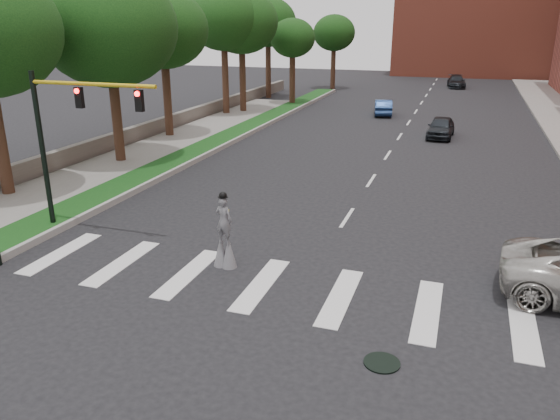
# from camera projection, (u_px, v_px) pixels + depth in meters

# --- Properties ---
(ground_plane) EXTENTS (160.00, 160.00, 0.00)m
(ground_plane) POSITION_uv_depth(u_px,v_px,m) (290.00, 306.00, 16.05)
(ground_plane) COLOR black
(ground_plane) RESTS_ON ground
(grass_median) EXTENTS (2.00, 60.00, 0.25)m
(grass_median) POSITION_uv_depth(u_px,v_px,m) (219.00, 141.00, 37.38)
(grass_median) COLOR #113C13
(grass_median) RESTS_ON ground
(median_curb) EXTENTS (0.20, 60.00, 0.28)m
(median_curb) POSITION_uv_depth(u_px,v_px,m) (233.00, 142.00, 37.06)
(median_curb) COLOR #969791
(median_curb) RESTS_ON ground
(sidewalk_left) EXTENTS (4.00, 60.00, 0.18)m
(sidewalk_left) POSITION_uv_depth(u_px,v_px,m) (90.00, 174.00, 29.36)
(sidewalk_left) COLOR slate
(sidewalk_left) RESTS_ON ground
(stone_wall) EXTENTS (0.50, 56.00, 1.10)m
(stone_wall) POSITION_uv_depth(u_px,v_px,m) (163.00, 125.00, 40.69)
(stone_wall) COLOR #615B53
(stone_wall) RESTS_ON ground
(manhole) EXTENTS (0.90, 0.90, 0.04)m
(manhole) POSITION_uv_depth(u_px,v_px,m) (382.00, 363.00, 13.35)
(manhole) COLOR black
(manhole) RESTS_ON ground
(building_backdrop) EXTENTS (26.00, 14.00, 18.00)m
(building_backdrop) POSITION_uv_depth(u_px,v_px,m) (488.00, 12.00, 81.03)
(building_backdrop) COLOR #BB513B
(building_backdrop) RESTS_ON ground
(traffic_signal) EXTENTS (5.30, 0.23, 6.20)m
(traffic_signal) POSITION_uv_depth(u_px,v_px,m) (66.00, 128.00, 20.33)
(traffic_signal) COLOR black
(traffic_signal) RESTS_ON ground
(stilt_performer) EXTENTS (0.84, 0.56, 2.66)m
(stilt_performer) POSITION_uv_depth(u_px,v_px,m) (224.00, 239.00, 18.31)
(stilt_performer) COLOR #382116
(stilt_performer) RESTS_ON ground
(car_near) EXTENTS (1.90, 4.35, 1.46)m
(car_near) POSITION_uv_depth(u_px,v_px,m) (441.00, 127.00, 38.85)
(car_near) COLOR black
(car_near) RESTS_ON ground
(car_mid) EXTENTS (2.13, 4.32, 1.36)m
(car_mid) POSITION_uv_depth(u_px,v_px,m) (383.00, 107.00, 48.04)
(car_mid) COLOR navy
(car_mid) RESTS_ON ground
(car_far) EXTENTS (2.52, 5.11, 1.43)m
(car_far) POSITION_uv_depth(u_px,v_px,m) (456.00, 82.00, 67.61)
(car_far) COLOR black
(car_far) RESTS_ON ground
(tree_2) EXTENTS (7.57, 7.57, 10.79)m
(tree_2) POSITION_uv_depth(u_px,v_px,m) (108.00, 28.00, 29.66)
(tree_2) COLOR #382116
(tree_2) RESTS_ON ground
(tree_3) EXTENTS (6.17, 6.17, 10.00)m
(tree_3) POSITION_uv_depth(u_px,v_px,m) (163.00, 30.00, 36.72)
(tree_3) COLOR #382116
(tree_3) RESTS_ON ground
(tree_4) EXTENTS (6.36, 6.36, 10.50)m
(tree_4) POSITION_uv_depth(u_px,v_px,m) (241.00, 22.00, 47.00)
(tree_4) COLOR #382116
(tree_4) RESTS_ON ground
(tree_5) EXTENTS (5.86, 5.86, 10.23)m
(tree_5) POSITION_uv_depth(u_px,v_px,m) (268.00, 23.00, 56.52)
(tree_5) COLOR #382116
(tree_5) RESTS_ON ground
(tree_6) EXTENTS (4.30, 4.30, 8.17)m
(tree_6) POSITION_uv_depth(u_px,v_px,m) (293.00, 39.00, 51.88)
(tree_6) COLOR #382116
(tree_6) RESTS_ON ground
(tree_7) EXTENTS (4.94, 4.94, 8.62)m
(tree_7) POSITION_uv_depth(u_px,v_px,m) (334.00, 33.00, 64.46)
(tree_7) COLOR #382116
(tree_7) RESTS_ON ground
(tree_8) EXTENTS (6.22, 6.22, 10.72)m
(tree_8) POSITION_uv_depth(u_px,v_px,m) (223.00, 19.00, 45.72)
(tree_8) COLOR #382116
(tree_8) RESTS_ON ground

